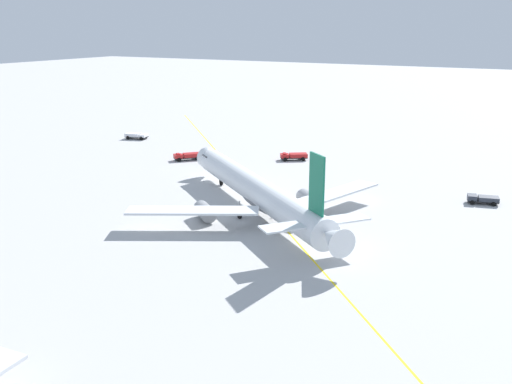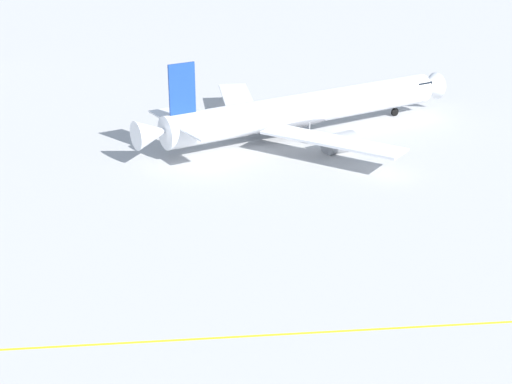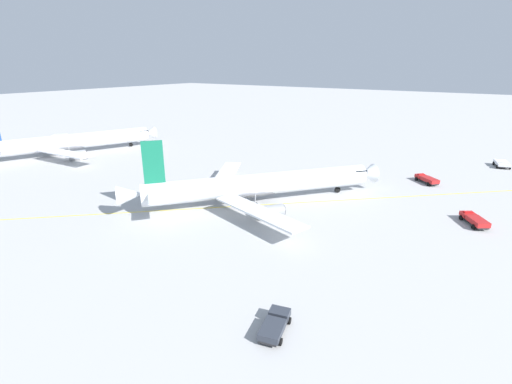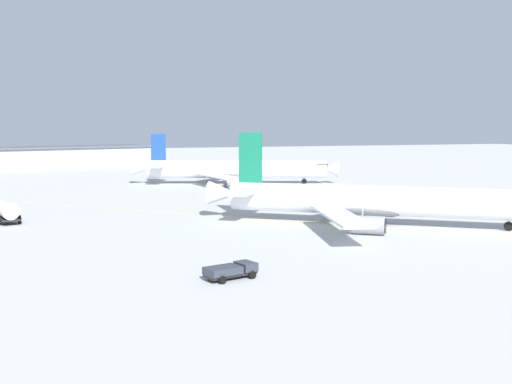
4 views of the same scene
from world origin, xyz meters
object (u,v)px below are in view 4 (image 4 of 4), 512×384
airliner_main (377,202)px  airliner_secondary (234,170)px  fuel_tanker_truck (5,210)px  baggage_truck_truck (231,270)px

airliner_main → airliner_secondary: airliner_main is taller
airliner_main → airliner_secondary: (2.60, 60.55, 0.07)m
fuel_tanker_truck → baggage_truck_truck: bearing=-167.6°
airliner_secondary → fuel_tanker_truck: airliner_secondary is taller
airliner_main → airliner_secondary: bearing=126.2°
airliner_secondary → baggage_truck_truck: bearing=-89.1°
baggage_truck_truck → fuel_tanker_truck: bearing=99.7°
fuel_tanker_truck → airliner_secondary: bearing=-60.1°
fuel_tanker_truck → airliner_main: bearing=-125.9°
airliner_main → baggage_truck_truck: (-26.42, -19.56, -2.21)m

